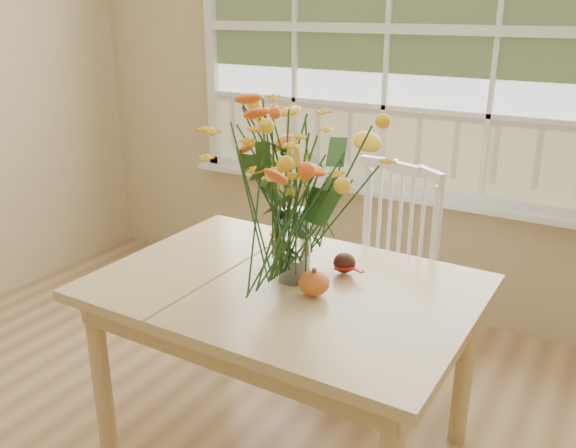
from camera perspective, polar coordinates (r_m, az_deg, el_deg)
The scene contains 8 objects.
wall_back at distance 3.35m, azimuth 9.39°, elevation 14.20°, with size 4.00×0.02×2.70m, color tan.
window at distance 3.31m, azimuth 9.32°, elevation 17.28°, with size 2.42×0.12×1.74m.
dining_table at distance 2.26m, azimuth -0.26°, elevation -7.60°, with size 1.35×0.97×0.72m.
windsor_chair at distance 2.84m, azimuth 8.96°, elevation -3.59°, with size 0.56×0.55×0.98m.
flower_vase at distance 2.11m, azimuth 0.64°, elevation 4.54°, with size 0.55×0.55×0.65m.
pumpkin at distance 2.11m, azimuth 2.44°, elevation -5.68°, with size 0.11×0.11×0.08m, color #CE5818.
turkey_figurine at distance 2.37m, azimuth -0.54°, elevation -2.55°, with size 0.10×0.07×0.11m.
dark_gourd at distance 2.29m, azimuth 5.30°, elevation -3.72°, with size 0.13×0.08×0.08m.
Camera 1 is at (1.21, -0.86, 1.67)m, focal length 38.00 mm.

